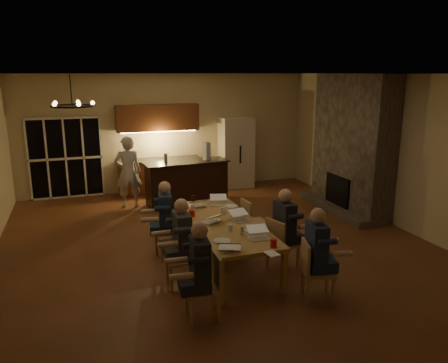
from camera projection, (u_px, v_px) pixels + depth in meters
floor at (218, 246)px, 8.32m from camera, size 9.00×9.00×0.00m
back_wall at (167, 133)px, 12.08m from camera, size 8.00×0.04×3.20m
right_wall at (399, 152)px, 9.18m from camera, size 0.04×9.00×3.20m
ceiling at (217, 73)px, 7.54m from camera, size 8.00×9.00×0.04m
french_doors at (66, 159)px, 11.33m from camera, size 1.86×0.08×2.10m
fireplace at (352, 144)px, 10.19m from camera, size 0.58×2.50×3.20m
kitchenette at (159, 149)px, 11.79m from camera, size 2.24×0.68×2.40m
refrigerator at (236, 152)px, 12.48m from camera, size 0.90×0.68×2.00m
dining_table at (224, 243)px, 7.50m from camera, size 1.10×2.79×0.75m
bar_island at (187, 183)px, 10.94m from camera, size 2.14×0.87×1.08m
chair_left_near at (202, 287)px, 5.82m from camera, size 0.46×0.46×0.89m
chair_left_mid at (180, 259)px, 6.69m from camera, size 0.45×0.45×0.89m
chair_left_far at (168, 234)px, 7.73m from camera, size 0.47×0.47×0.89m
chair_right_near at (318, 271)px, 6.28m from camera, size 0.55×0.55×0.89m
chair_right_mid at (283, 243)px, 7.29m from camera, size 0.56×0.56×0.89m
chair_right_far at (255, 222)px, 8.35m from camera, size 0.47×0.47×0.89m
person_left_near at (200, 272)px, 5.69m from camera, size 0.65×0.65×1.38m
person_right_near at (316, 254)px, 6.26m from camera, size 0.70×0.70×1.38m
person_left_mid at (182, 242)px, 6.71m from camera, size 0.61×0.61×1.38m
person_right_mid at (284, 229)px, 7.26m from camera, size 0.64×0.64×1.38m
person_left_far at (166, 219)px, 7.75m from camera, size 0.68×0.68×1.38m
standing_person at (128, 172)px, 10.55m from camera, size 0.66×0.44×1.75m
chandelier at (72, 106)px, 6.30m from camera, size 0.60×0.60×0.03m
laptop_a at (230, 241)px, 6.28m from camera, size 0.41×0.38×0.23m
laptop_b at (259, 232)px, 6.65m from camera, size 0.35×0.31×0.23m
laptop_c at (211, 215)px, 7.40m from camera, size 0.41×0.40×0.23m
laptop_d at (241, 215)px, 7.45m from camera, size 0.36×0.33×0.23m
laptop_e at (196, 200)px, 8.27m from camera, size 0.32×0.29×0.23m
laptop_f at (219, 199)px, 8.35m from camera, size 0.38×0.35×0.23m
mug_front at (230, 228)px, 7.00m from camera, size 0.07×0.07×0.10m
mug_mid at (223, 210)px, 7.90m from camera, size 0.08×0.08×0.10m
mug_back at (193, 208)px, 8.04m from camera, size 0.08×0.08×0.10m
redcup_near at (273, 243)px, 6.34m from camera, size 0.09×0.09×0.12m
redcup_mid at (192, 213)px, 7.70m from camera, size 0.10×0.10×0.12m
can_silver at (242, 231)px, 6.83m from camera, size 0.06×0.06×0.12m
can_cola at (193, 198)px, 8.61m from camera, size 0.07×0.07×0.12m
can_right at (243, 211)px, 7.79m from camera, size 0.07×0.07×0.12m
plate_near at (252, 230)px, 6.99m from camera, size 0.25×0.25×0.02m
plate_left at (222, 241)px, 6.56m from camera, size 0.27×0.27×0.02m
plate_far at (231, 206)px, 8.27m from camera, size 0.25×0.25×0.02m
notepad at (272, 254)px, 6.11m from camera, size 0.19×0.24×0.01m
bar_bottle at (166, 158)px, 10.60m from camera, size 0.08×0.08×0.24m
bar_blender at (207, 151)px, 10.98m from camera, size 0.19×0.19×0.44m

